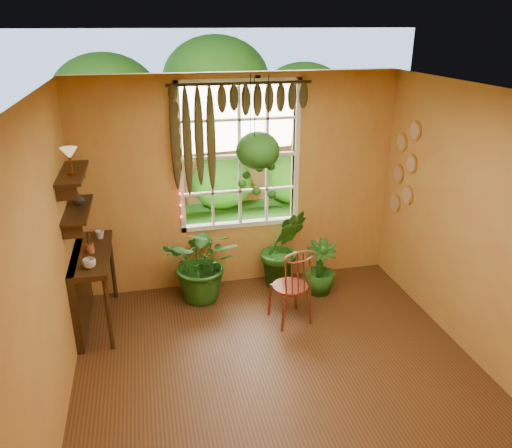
{
  "coord_description": "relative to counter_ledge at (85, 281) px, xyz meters",
  "views": [
    {
      "loc": [
        -1.13,
        -3.62,
        3.23
      ],
      "look_at": [
        -0.05,
        1.15,
        1.25
      ],
      "focal_mm": 35.0,
      "sensor_mm": 36.0,
      "label": 1
    }
  ],
  "objects": [
    {
      "name": "potted_plant_mid",
      "position": [
        2.41,
        0.38,
        -0.01
      ],
      "size": [
        0.61,
        0.5,
        1.08
      ],
      "primitive_type": "imported",
      "rotation": [
        0.0,
        0.0,
        -0.04
      ],
      "color": "#194312",
      "rests_on": "floor"
    },
    {
      "name": "shelf_vase",
      "position": [
        0.04,
        0.1,
        0.94
      ],
      "size": [
        0.17,
        0.17,
        0.15
      ],
      "primitive_type": "imported",
      "rotation": [
        0.0,
        0.0,
        -0.24
      ],
      "color": "#B2AD99",
      "rests_on": "shelf_lower"
    },
    {
      "name": "wall_plates",
      "position": [
        3.89,
        0.19,
        1.0
      ],
      "size": [
        0.04,
        0.32,
        1.1
      ],
      "primitive_type": null,
      "color": "beige",
      "rests_on": "wall_right"
    },
    {
      "name": "valance_vine",
      "position": [
        1.82,
        0.56,
        1.73
      ],
      "size": [
        1.7,
        0.12,
        1.1
      ],
      "color": "#34200E",
      "rests_on": "window"
    },
    {
      "name": "counter_ledge",
      "position": [
        0.0,
        0.0,
        0.0
      ],
      "size": [
        0.4,
        1.2,
        0.9
      ],
      "color": "#34200E",
      "rests_on": "floor"
    },
    {
      "name": "shelf_upper",
      "position": [
        0.03,
        0.0,
        1.25
      ],
      "size": [
        0.25,
        0.9,
        0.04
      ],
      "primitive_type": "cube",
      "color": "#34200E",
      "rests_on": "wall_left"
    },
    {
      "name": "hanging_basket",
      "position": [
        2.05,
        0.29,
        1.28
      ],
      "size": [
        0.51,
        0.51,
        1.41
      ],
      "color": "black",
      "rests_on": "ceiling"
    },
    {
      "name": "shelf_lower",
      "position": [
        0.03,
        0.0,
        0.85
      ],
      "size": [
        0.25,
        0.9,
        0.04
      ],
      "primitive_type": "cube",
      "color": "#34200E",
      "rests_on": "wall_left"
    },
    {
      "name": "window",
      "position": [
        1.91,
        0.68,
        1.15
      ],
      "size": [
        1.52,
        0.1,
        1.86
      ],
      "color": "white",
      "rests_on": "wall_back"
    },
    {
      "name": "wall_right",
      "position": [
        3.91,
        -1.6,
        0.8
      ],
      "size": [
        0.0,
        4.5,
        4.5
      ],
      "primitive_type": "plane",
      "rotation": [
        1.57,
        0.0,
        -1.57
      ],
      "color": "gold",
      "rests_on": "floor"
    },
    {
      "name": "brush_jar",
      "position": [
        0.11,
        -0.01,
        0.47
      ],
      "size": [
        0.08,
        0.08,
        0.3
      ],
      "color": "brown",
      "rests_on": "counter_ledge"
    },
    {
      "name": "wall_left",
      "position": [
        -0.09,
        -1.6,
        0.8
      ],
      "size": [
        0.0,
        4.5,
        4.5
      ],
      "primitive_type": "plane",
      "rotation": [
        1.57,
        0.0,
        1.57
      ],
      "color": "gold",
      "rests_on": "floor"
    },
    {
      "name": "ceiling",
      "position": [
        1.91,
        -1.6,
        2.15
      ],
      "size": [
        4.5,
        4.5,
        0.0
      ],
      "primitive_type": "plane",
      "rotation": [
        3.14,
        0.0,
        0.0
      ],
      "color": "white",
      "rests_on": "wall_back"
    },
    {
      "name": "cup_b",
      "position": [
        0.19,
        0.36,
        0.4
      ],
      "size": [
        0.11,
        0.11,
        0.09
      ],
      "primitive_type": "imported",
      "rotation": [
        0.0,
        0.0,
        0.09
      ],
      "color": "beige",
      "rests_on": "counter_ledge"
    },
    {
      "name": "tiffany_lamp",
      "position": [
        0.05,
        -0.13,
        1.47
      ],
      "size": [
        0.17,
        0.17,
        0.28
      ],
      "color": "#563118",
      "rests_on": "shelf_upper"
    },
    {
      "name": "backyard",
      "position": [
        2.15,
        5.27,
        0.73
      ],
      "size": [
        14.0,
        10.0,
        12.0
      ],
      "color": "#25631C",
      "rests_on": "ground"
    },
    {
      "name": "wall_back",
      "position": [
        1.91,
        0.65,
        0.8
      ],
      "size": [
        4.0,
        0.0,
        4.0
      ],
      "primitive_type": "plane",
      "rotation": [
        1.57,
        0.0,
        0.0
      ],
      "color": "gold",
      "rests_on": "floor"
    },
    {
      "name": "floor",
      "position": [
        1.91,
        -1.6,
        -0.55
      ],
      "size": [
        4.5,
        4.5,
        0.0
      ],
      "primitive_type": "plane",
      "color": "#503516",
      "rests_on": "ground"
    },
    {
      "name": "potted_plant_left",
      "position": [
        1.37,
        0.28,
        -0.05
      ],
      "size": [
        1.1,
        1.03,
        1.01
      ],
      "primitive_type": "imported",
      "rotation": [
        0.0,
        0.0,
        -0.32
      ],
      "color": "#194312",
      "rests_on": "floor"
    },
    {
      "name": "windsor_chair",
      "position": [
        2.27,
        -0.46,
        -0.23
      ],
      "size": [
        0.48,
        0.5,
        1.1
      ],
      "rotation": [
        0.0,
        0.0,
        0.2
      ],
      "color": "maroon",
      "rests_on": "floor"
    },
    {
      "name": "potted_plant_right",
      "position": [
        2.81,
        0.09,
        -0.2
      ],
      "size": [
        0.5,
        0.5,
        0.71
      ],
      "primitive_type": "imported",
      "rotation": [
        0.0,
        0.0,
        -0.3
      ],
      "color": "#194312",
      "rests_on": "floor"
    },
    {
      "name": "string_lights",
      "position": [
        1.15,
        0.59,
        1.2
      ],
      "size": [
        0.03,
        0.03,
        1.54
      ],
      "primitive_type": null,
      "color": "#FF2633",
      "rests_on": "window"
    },
    {
      "name": "cup_a",
      "position": [
        0.13,
        -0.4,
        0.4
      ],
      "size": [
        0.16,
        0.16,
        0.1
      ],
      "primitive_type": "imported",
      "rotation": [
        0.0,
        0.0,
        -0.3
      ],
      "color": "silver",
      "rests_on": "counter_ledge"
    }
  ]
}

